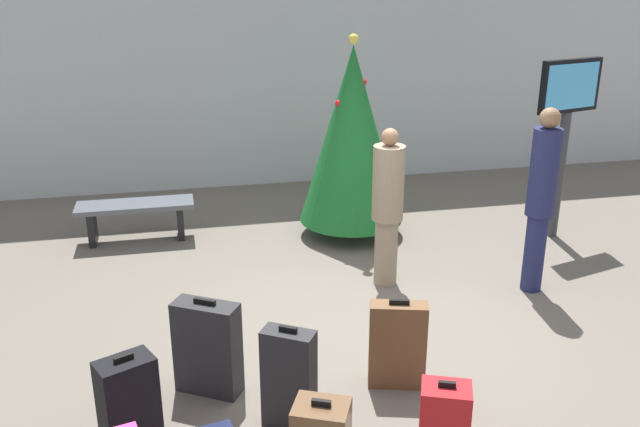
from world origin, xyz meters
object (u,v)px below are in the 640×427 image
flight_info_kiosk (567,115)px  waiting_bench (136,213)px  suitcase_1 (444,426)px  traveller_1 (541,195)px  holiday_tree (352,135)px  suitcase_5 (128,401)px  suitcase_7 (208,348)px  traveller_0 (388,204)px  suitcase_2 (397,345)px  suitcase_3 (289,379)px

flight_info_kiosk → waiting_bench: (-5.08, 0.96, -1.17)m
suitcase_1 → traveller_1: bearing=50.4°
holiday_tree → suitcase_1: bearing=-96.2°
flight_info_kiosk → suitcase_5: (-4.99, -2.94, -1.20)m
suitcase_1 → holiday_tree: bearing=83.8°
holiday_tree → suitcase_7: holiday_tree is taller
suitcase_7 → flight_info_kiosk: bearing=28.9°
holiday_tree → traveller_0: 1.50m
traveller_1 → suitcase_7: bearing=-161.9°
waiting_bench → suitcase_7: bearing=-78.8°
suitcase_2 → suitcase_5: bearing=-172.7°
traveller_1 → suitcase_7: 3.64m
traveller_0 → suitcase_5: bearing=-140.7°
suitcase_1 → suitcase_5: bearing=161.2°
holiday_tree → suitcase_5: (-2.53, -3.53, -0.94)m
traveller_1 → suitcase_1: bearing=-129.6°
traveller_1 → suitcase_2: (-1.92, -1.35, -0.68)m
suitcase_7 → suitcase_2: bearing=-9.2°
holiday_tree → suitcase_2: (-0.47, -3.26, -0.91)m
holiday_tree → flight_info_kiosk: 2.54m
suitcase_1 → suitcase_7: bearing=141.0°
holiday_tree → suitcase_2: bearing=-98.2°
suitcase_3 → suitcase_2: bearing=19.4°
holiday_tree → waiting_bench: bearing=172.0°
traveller_0 → suitcase_1: (-0.46, -2.78, -0.58)m
traveller_0 → suitcase_3: (-1.40, -2.14, -0.50)m
suitcase_1 → suitcase_5: (-2.07, 0.70, 0.02)m
holiday_tree → suitcase_7: (-1.95, -3.02, -0.89)m
traveller_0 → suitcase_2: 1.95m
suitcase_5 → suitcase_1: bearing=-18.8°
suitcase_1 → suitcase_2: bearing=90.5°
suitcase_1 → suitcase_3: suitcase_3 is taller
traveller_1 → suitcase_7: (-3.40, -1.11, -0.65)m
traveller_0 → suitcase_5: (-2.54, -2.08, -0.56)m
suitcase_1 → suitcase_2: (-0.01, 0.97, 0.05)m
suitcase_2 → traveller_1: bearing=35.1°
suitcase_3 → holiday_tree: bearing=68.7°
flight_info_kiosk → suitcase_7: bearing=-151.1°
suitcase_2 → suitcase_5: 2.08m
suitcase_2 → suitcase_7: 1.50m
waiting_bench → suitcase_2: (2.15, -3.63, 0.01)m
suitcase_3 → waiting_bench: bearing=107.1°
flight_info_kiosk → suitcase_1: flight_info_kiosk is taller
waiting_bench → suitcase_2: suitcase_2 is taller
traveller_0 → holiday_tree: bearing=90.1°
traveller_0 → suitcase_5: traveller_0 is taller
waiting_bench → suitcase_3: size_ratio=1.71×
traveller_0 → suitcase_1: 2.88m
suitcase_5 → suitcase_7: (0.58, 0.50, 0.06)m
traveller_0 → suitcase_2: bearing=-104.6°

